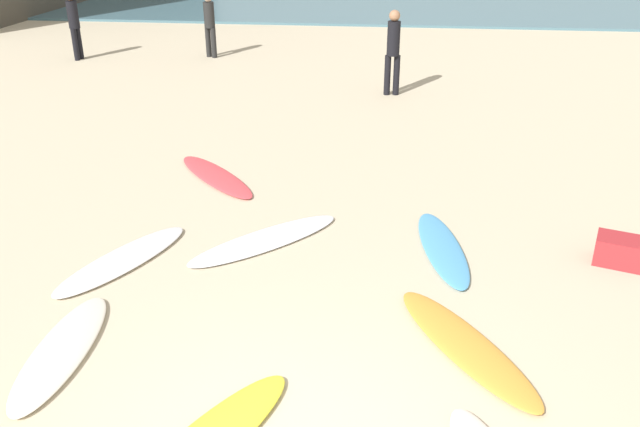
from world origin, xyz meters
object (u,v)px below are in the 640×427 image
object	(u,v)px
surfboard_0	(216,176)
beach_cooler	(620,251)
surfboard_5	(265,240)
beachgoer_mid	(393,48)
surfboard_4	(123,260)
beachgoer_far	(74,22)
surfboard_1	(442,248)
beachgoer_near	(210,22)
surfboard_6	(61,351)
surfboard_2	(466,346)

from	to	relation	value
surfboard_0	beach_cooler	xyz separation A→B (m)	(5.70, -2.20, 0.14)
surfboard_5	beachgoer_mid	distance (m)	7.42
surfboard_4	surfboard_0	bearing A→B (deg)	106.03
surfboard_5	beachgoer_far	world-z (taller)	beachgoer_far
surfboard_4	beachgoer_far	distance (m)	11.55
surfboard_1	beach_cooler	bearing A→B (deg)	168.14
surfboard_0	surfboard_5	bearing A→B (deg)	-102.11
surfboard_5	beachgoer_mid	world-z (taller)	beachgoer_mid
beachgoer_far	beach_cooler	size ratio (longest dim) A/B	2.92
surfboard_1	beachgoer_near	bearing A→B (deg)	-70.84
surfboard_6	beach_cooler	bearing A→B (deg)	-158.41
surfboard_6	beachgoer_far	bearing A→B (deg)	-67.90
surfboard_1	surfboard_2	bearing A→B (deg)	83.83
beachgoer_far	beach_cooler	xyz separation A→B (m)	(11.21, -9.79, -0.80)
surfboard_0	beachgoer_near	world-z (taller)	beachgoer_near
surfboard_6	beachgoer_far	world-z (taller)	beachgoer_far
surfboard_5	beach_cooler	distance (m)	4.54
surfboard_2	surfboard_5	size ratio (longest dim) A/B	0.98
surfboard_2	beachgoer_far	size ratio (longest dim) A/B	1.30
surfboard_6	beachgoer_far	xyz separation A→B (m)	(-5.01, 12.26, 0.93)
surfboard_2	surfboard_5	xyz separation A→B (m)	(-2.46, 2.09, -0.01)
surfboard_0	beachgoer_near	size ratio (longest dim) A/B	1.30
surfboard_2	surfboard_6	xyz separation A→B (m)	(-4.12, -0.49, -0.00)
beachgoer_near	surfboard_1	bearing A→B (deg)	-31.69
surfboard_0	beachgoer_far	world-z (taller)	beachgoer_far
beachgoer_near	beachgoer_mid	xyz separation A→B (m)	(4.85, -3.12, 0.12)
surfboard_0	surfboard_2	bearing A→B (deg)	-90.27
surfboard_6	beachgoer_near	xyz separation A→B (m)	(-1.55, 12.86, 0.88)
surfboard_4	surfboard_5	size ratio (longest dim) A/B	0.92
surfboard_1	surfboard_4	xyz separation A→B (m)	(-4.05, -0.70, -0.00)
surfboard_0	surfboard_5	size ratio (longest dim) A/B	0.93
surfboard_4	surfboard_6	xyz separation A→B (m)	(0.04, -1.88, 0.00)
surfboard_5	surfboard_1	bearing A→B (deg)	-133.43
beachgoer_near	beachgoer_mid	world-z (taller)	beachgoer_mid
surfboard_0	surfboard_6	xyz separation A→B (m)	(-0.51, -4.67, 0.01)
beachgoer_mid	surfboard_1	bearing A→B (deg)	91.05
surfboard_6	beach_cooler	size ratio (longest dim) A/B	3.35
surfboard_0	beachgoer_far	bearing A→B (deg)	84.88
beachgoer_far	surfboard_1	bearing A→B (deg)	-129.57
surfboard_6	surfboard_0	bearing A→B (deg)	-96.33
beachgoer_far	surfboard_6	bearing A→B (deg)	-150.31
beachgoer_mid	beach_cooler	bearing A→B (deg)	107.14
surfboard_6	beachgoer_near	world-z (taller)	beachgoer_near
surfboard_2	surfboard_6	size ratio (longest dim) A/B	1.13
surfboard_1	surfboard_6	bearing A→B (deg)	23.45
surfboard_5	beachgoer_near	world-z (taller)	beachgoer_near
surfboard_1	surfboard_4	size ratio (longest dim) A/B	0.97
surfboard_4	beachgoer_near	world-z (taller)	beachgoer_near
surfboard_4	beachgoer_mid	xyz separation A→B (m)	(3.35, 7.87, 1.01)
surfboard_1	surfboard_0	bearing A→B (deg)	-40.07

